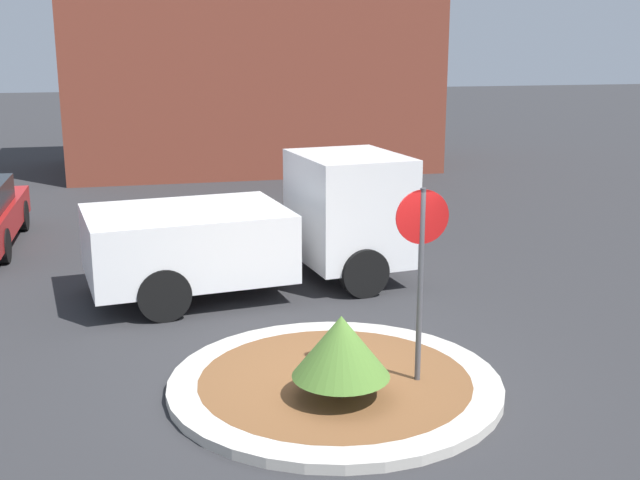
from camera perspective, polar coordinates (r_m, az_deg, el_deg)
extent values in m
plane|color=#2D2D30|center=(10.19, 1.06, -10.49)|extent=(120.00, 120.00, 0.00)
cylinder|color=#BCB7AD|center=(10.17, 1.06, -10.17)|extent=(4.16, 4.16, 0.12)
cylinder|color=brown|center=(10.17, 1.06, -10.16)|extent=(3.41, 3.41, 0.12)
cylinder|color=#4C4C51|center=(9.79, 7.12, -3.66)|extent=(0.07, 0.07, 2.54)
cylinder|color=#B71414|center=(9.55, 7.29, 1.64)|extent=(0.66, 0.03, 0.66)
cylinder|color=brown|center=(9.60, 1.49, -10.36)|extent=(0.08, 0.08, 0.27)
cone|color=#4C752D|center=(9.40, 1.51, -7.55)|extent=(1.16, 1.16, 0.74)
cube|color=white|center=(14.31, 2.07, 2.35)|extent=(2.02, 2.42, 1.89)
cube|color=white|center=(13.57, -9.45, -0.17)|extent=(3.54, 2.74, 1.12)
cube|color=black|center=(14.49, 4.30, 3.80)|extent=(0.30, 1.97, 0.66)
cylinder|color=black|center=(15.43, -0.05, -0.22)|extent=(0.86, 0.36, 0.84)
cylinder|color=black|center=(13.52, 3.15, -2.33)|extent=(0.86, 0.36, 0.84)
cylinder|color=black|center=(14.63, -12.50, -1.37)|extent=(0.86, 0.36, 0.84)
cylinder|color=black|center=(12.59, -11.06, -3.82)|extent=(0.86, 0.36, 0.84)
cube|color=brown|center=(27.40, -5.11, 13.22)|extent=(11.73, 6.00, 7.66)
cylinder|color=black|center=(19.38, -20.39, 1.63)|extent=(0.21, 0.69, 0.68)
cylinder|color=black|center=(16.68, -21.59, -0.41)|extent=(0.21, 0.69, 0.68)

